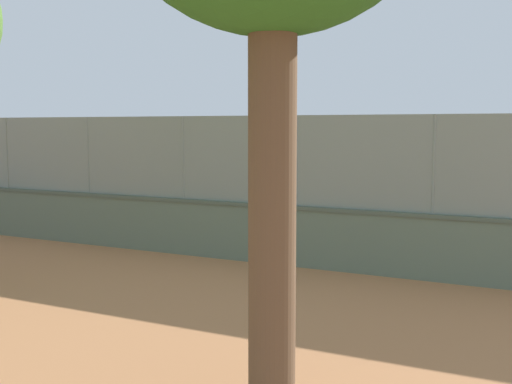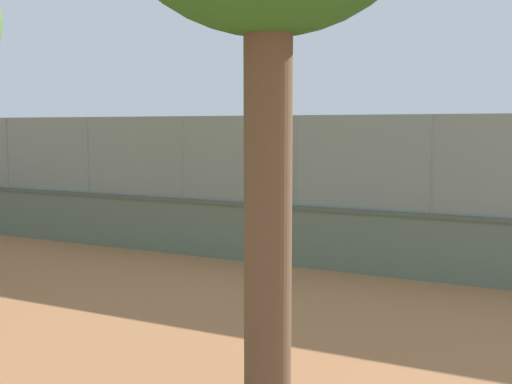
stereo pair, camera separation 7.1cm
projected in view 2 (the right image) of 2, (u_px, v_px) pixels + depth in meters
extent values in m
plane|color=#B27247|center=(287.00, 207.00, 24.60)|extent=(260.00, 260.00, 0.00)
cube|color=slate|center=(135.00, 224.00, 16.27)|extent=(27.78, 0.74, 1.31)
cube|color=#4D594D|center=(135.00, 197.00, 16.19)|extent=(27.78, 0.80, 0.08)
cube|color=gray|center=(134.00, 156.00, 16.08)|extent=(27.22, 0.48, 2.03)
cylinder|color=gray|center=(433.00, 164.00, 12.70)|extent=(0.07, 0.07, 2.03)
cylinder|color=gray|center=(296.00, 161.00, 14.05)|extent=(0.07, 0.07, 2.03)
cylinder|color=gray|center=(183.00, 158.00, 15.41)|extent=(0.07, 0.07, 2.03)
cylinder|color=gray|center=(88.00, 155.00, 16.76)|extent=(0.07, 0.07, 2.03)
cylinder|color=gray|center=(8.00, 153.00, 18.11)|extent=(0.07, 0.07, 2.03)
cylinder|color=black|center=(211.00, 209.00, 21.22)|extent=(0.15, 0.15, 0.73)
cylinder|color=black|center=(208.00, 210.00, 21.04)|extent=(0.15, 0.15, 0.73)
cylinder|color=#429951|center=(209.00, 191.00, 21.06)|extent=(0.34, 0.34, 0.54)
cylinder|color=brown|center=(213.00, 187.00, 21.32)|extent=(0.51, 0.09, 0.16)
cylinder|color=brown|center=(197.00, 188.00, 20.94)|extent=(0.51, 0.09, 0.16)
sphere|color=brown|center=(209.00, 180.00, 21.02)|extent=(0.21, 0.21, 0.21)
cylinder|color=navy|center=(209.00, 178.00, 21.01)|extent=(0.22, 0.22, 0.05)
cylinder|color=black|center=(193.00, 188.00, 21.03)|extent=(0.30, 0.04, 0.04)
ellipsoid|color=#333338|center=(187.00, 188.00, 21.13)|extent=(0.30, 0.03, 0.24)
cylinder|color=black|center=(413.00, 218.00, 19.07)|extent=(0.17, 0.17, 0.78)
cylinder|color=black|center=(420.00, 218.00, 19.01)|extent=(0.17, 0.17, 0.78)
cylinder|color=#3372B2|center=(417.00, 196.00, 18.97)|extent=(0.39, 0.39, 0.58)
cylinder|color=tan|center=(407.00, 192.00, 19.00)|extent=(0.18, 0.56, 0.17)
cylinder|color=tan|center=(427.00, 194.00, 18.58)|extent=(0.18, 0.56, 0.17)
sphere|color=tan|center=(417.00, 183.00, 18.93)|extent=(0.22, 0.22, 0.22)
cylinder|color=white|center=(417.00, 180.00, 18.92)|extent=(0.27, 0.27, 0.05)
cylinder|color=black|center=(426.00, 194.00, 18.41)|extent=(0.09, 0.30, 0.04)
ellipsoid|color=#333338|center=(426.00, 195.00, 18.21)|extent=(0.08, 0.30, 0.24)
sphere|color=yellow|center=(229.00, 178.00, 19.61)|extent=(0.13, 0.13, 0.13)
sphere|color=orange|center=(274.00, 252.00, 15.37)|extent=(0.17, 0.17, 0.17)
cylinder|color=brown|center=(268.00, 200.00, 6.63)|extent=(0.51, 0.51, 4.80)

